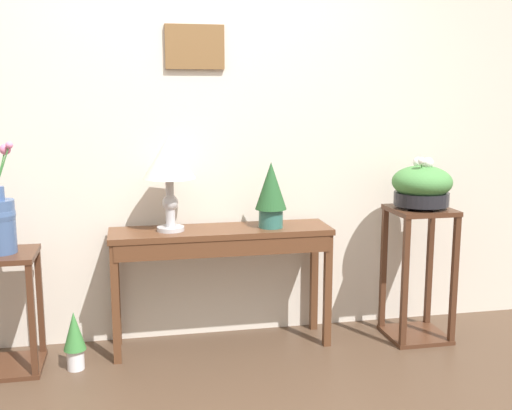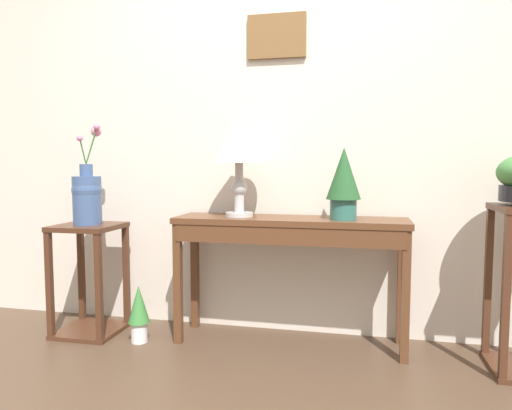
{
  "view_description": "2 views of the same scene",
  "coord_description": "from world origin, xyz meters",
  "px_view_note": "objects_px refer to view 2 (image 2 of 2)",
  "views": [
    {
      "loc": [
        -0.45,
        -2.4,
        1.58
      ],
      "look_at": [
        0.32,
        1.36,
        0.88
      ],
      "focal_mm": 43.91,
      "sensor_mm": 36.0,
      "label": 1
    },
    {
      "loc": [
        0.5,
        -1.4,
        1.06
      ],
      "look_at": [
        -0.1,
        1.24,
        0.83
      ],
      "focal_mm": 32.97,
      "sensor_mm": 36.0,
      "label": 2
    }
  ],
  "objects_px": {
    "pedestal_stand_left": "(90,279)",
    "potted_plant_floor": "(139,311)",
    "potted_plant_on_console": "(344,180)",
    "flower_vase_tall_left": "(87,194)",
    "console_table": "(289,237)",
    "table_lamp": "(239,147)"
  },
  "relations": [
    {
      "from": "flower_vase_tall_left",
      "to": "potted_plant_floor",
      "type": "bearing_deg",
      "value": -12.5
    },
    {
      "from": "table_lamp",
      "to": "potted_plant_floor",
      "type": "distance_m",
      "value": 1.14
    },
    {
      "from": "potted_plant_on_console",
      "to": "flower_vase_tall_left",
      "type": "distance_m",
      "value": 1.56
    },
    {
      "from": "console_table",
      "to": "potted_plant_floor",
      "type": "relative_size",
      "value": 3.88
    },
    {
      "from": "pedestal_stand_left",
      "to": "console_table",
      "type": "bearing_deg",
      "value": 3.62
    },
    {
      "from": "console_table",
      "to": "potted_plant_on_console",
      "type": "height_order",
      "value": "potted_plant_on_console"
    },
    {
      "from": "table_lamp",
      "to": "potted_plant_on_console",
      "type": "relative_size",
      "value": 1.39
    },
    {
      "from": "table_lamp",
      "to": "potted_plant_on_console",
      "type": "height_order",
      "value": "table_lamp"
    },
    {
      "from": "potted_plant_on_console",
      "to": "potted_plant_floor",
      "type": "bearing_deg",
      "value": -172.48
    },
    {
      "from": "potted_plant_on_console",
      "to": "potted_plant_floor",
      "type": "distance_m",
      "value": 1.43
    },
    {
      "from": "table_lamp",
      "to": "potted_plant_floor",
      "type": "height_order",
      "value": "table_lamp"
    },
    {
      "from": "pedestal_stand_left",
      "to": "potted_plant_floor",
      "type": "height_order",
      "value": "pedestal_stand_left"
    },
    {
      "from": "potted_plant_on_console",
      "to": "potted_plant_floor",
      "type": "xyz_separation_m",
      "value": [
        -1.18,
        -0.16,
        -0.78
      ]
    },
    {
      "from": "flower_vase_tall_left",
      "to": "potted_plant_floor",
      "type": "height_order",
      "value": "flower_vase_tall_left"
    },
    {
      "from": "potted_plant_on_console",
      "to": "potted_plant_floor",
      "type": "relative_size",
      "value": 1.16
    },
    {
      "from": "pedestal_stand_left",
      "to": "table_lamp",
      "type": "bearing_deg",
      "value": 6.15
    },
    {
      "from": "potted_plant_on_console",
      "to": "flower_vase_tall_left",
      "type": "height_order",
      "value": "flower_vase_tall_left"
    },
    {
      "from": "table_lamp",
      "to": "pedestal_stand_left",
      "type": "xyz_separation_m",
      "value": [
        -0.95,
        -0.1,
        -0.82
      ]
    },
    {
      "from": "console_table",
      "to": "potted_plant_on_console",
      "type": "xyz_separation_m",
      "value": [
        0.31,
        -0.01,
        0.33
      ]
    },
    {
      "from": "table_lamp",
      "to": "potted_plant_on_console",
      "type": "bearing_deg",
      "value": -2.66
    },
    {
      "from": "pedestal_stand_left",
      "to": "flower_vase_tall_left",
      "type": "bearing_deg",
      "value": 16.09
    },
    {
      "from": "potted_plant_floor",
      "to": "flower_vase_tall_left",
      "type": "bearing_deg",
      "value": 167.5
    }
  ]
}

